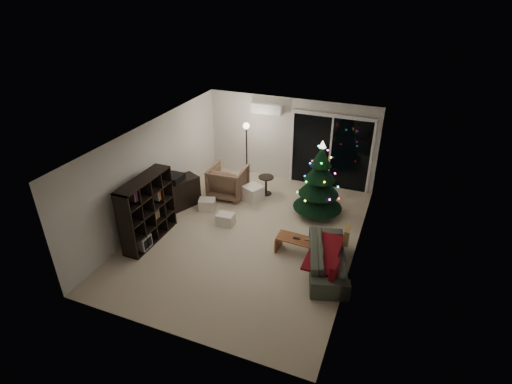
% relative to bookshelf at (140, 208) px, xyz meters
% --- Properties ---
extents(room, '(6.50, 7.51, 2.60)m').
position_rel_bookshelf_xyz_m(room, '(2.71, 2.47, 0.22)').
color(room, beige).
rests_on(room, ground).
extents(bookshelf, '(0.86, 1.64, 1.59)m').
position_rel_bookshelf_xyz_m(bookshelf, '(0.00, 0.00, 0.00)').
color(bookshelf, black).
rests_on(bookshelf, floor).
extents(media_cabinet, '(0.97, 1.37, 0.80)m').
position_rel_bookshelf_xyz_m(media_cabinet, '(0.00, 1.46, -0.39)').
color(media_cabinet, black).
rests_on(media_cabinet, floor).
extents(stereo, '(0.41, 0.48, 0.17)m').
position_rel_bookshelf_xyz_m(stereo, '(0.00, 1.46, 0.09)').
color(stereo, black).
rests_on(stereo, media_cabinet).
extents(armchair, '(1.00, 1.02, 0.89)m').
position_rel_bookshelf_xyz_m(armchair, '(0.99, 2.59, -0.35)').
color(armchair, brown).
rests_on(armchair, floor).
extents(ottoman, '(0.61, 0.61, 0.42)m').
position_rel_bookshelf_xyz_m(ottoman, '(1.73, 2.62, -0.59)').
color(ottoman, white).
rests_on(ottoman, floor).
extents(cardboard_box_a, '(0.51, 0.44, 0.30)m').
position_rel_bookshelf_xyz_m(cardboard_box_a, '(0.79, 1.69, -0.64)').
color(cardboard_box_a, beige).
rests_on(cardboard_box_a, floor).
extents(cardboard_box_b, '(0.44, 0.34, 0.29)m').
position_rel_bookshelf_xyz_m(cardboard_box_b, '(1.55, 1.22, -0.65)').
color(cardboard_box_b, beige).
rests_on(cardboard_box_b, floor).
extents(side_table, '(0.45, 0.45, 0.54)m').
position_rel_bookshelf_xyz_m(side_table, '(1.94, 3.08, -0.53)').
color(side_table, black).
rests_on(side_table, floor).
extents(floor_lamp, '(0.30, 0.30, 1.88)m').
position_rel_bookshelf_xyz_m(floor_lamp, '(1.24, 3.34, 0.15)').
color(floor_lamp, black).
rests_on(floor_lamp, floor).
extents(sofa, '(1.27, 2.09, 0.57)m').
position_rel_bookshelf_xyz_m(sofa, '(4.30, 0.46, -0.51)').
color(sofa, '#2C2D2A').
rests_on(sofa, floor).
extents(sofa_throw, '(0.61, 1.41, 0.05)m').
position_rel_bookshelf_xyz_m(sofa_throw, '(4.20, 0.46, -0.38)').
color(sofa_throw, '#520515').
rests_on(sofa_throw, sofa).
extents(cushion_a, '(0.14, 0.38, 0.38)m').
position_rel_bookshelf_xyz_m(cushion_a, '(4.55, 1.11, -0.28)').
color(cushion_a, olive).
rests_on(cushion_a, sofa).
extents(cushion_b, '(0.14, 0.38, 0.38)m').
position_rel_bookshelf_xyz_m(cushion_b, '(4.55, -0.19, -0.28)').
color(cushion_b, '#520515').
rests_on(cushion_b, sofa).
extents(coffee_table, '(1.21, 0.48, 0.38)m').
position_rel_bookshelf_xyz_m(coffee_table, '(3.67, 0.76, -0.61)').
color(coffee_table, brown).
rests_on(coffee_table, floor).
extents(remote_a, '(0.15, 0.04, 0.02)m').
position_rel_bookshelf_xyz_m(remote_a, '(3.52, 0.76, -0.41)').
color(remote_a, black).
rests_on(remote_a, coffee_table).
extents(remote_b, '(0.14, 0.08, 0.02)m').
position_rel_bookshelf_xyz_m(remote_b, '(3.77, 0.81, -0.41)').
color(remote_b, slate).
rests_on(remote_b, coffee_table).
extents(christmas_tree, '(1.40, 1.40, 2.04)m').
position_rel_bookshelf_xyz_m(christmas_tree, '(3.56, 2.53, 0.22)').
color(christmas_tree, black).
rests_on(christmas_tree, floor).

